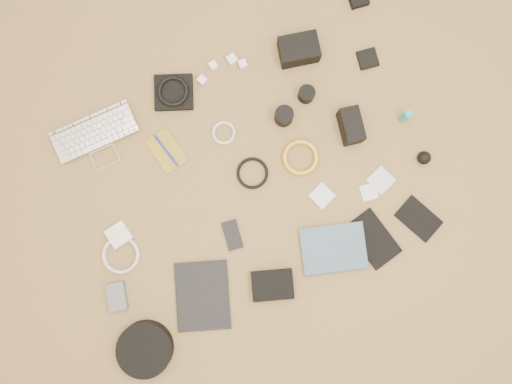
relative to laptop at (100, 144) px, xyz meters
name	(u,v)px	position (x,y,z in m)	size (l,w,h in m)	color
room_shell	(238,116)	(0.46, -0.39, 1.24)	(4.04, 4.04, 2.58)	olive
laptop	(100,144)	(0.00, 0.00, 0.00)	(0.33, 0.23, 0.03)	silver
headphone_pouch	(174,93)	(0.34, 0.06, 0.00)	(0.15, 0.14, 0.03)	black
headphones	(173,91)	(0.34, 0.06, 0.02)	(0.12, 0.12, 0.02)	black
charger_a	(202,80)	(0.46, 0.06, 0.00)	(0.03, 0.03, 0.03)	white
charger_b	(213,66)	(0.52, 0.10, 0.00)	(0.03, 0.03, 0.03)	white
charger_c	(232,60)	(0.60, 0.09, 0.00)	(0.03, 0.03, 0.03)	white
charger_d	(243,64)	(0.63, 0.05, 0.00)	(0.03, 0.03, 0.03)	white
dslr_camera	(299,50)	(0.84, 0.01, 0.03)	(0.15, 0.10, 0.09)	black
notebook_olive	(167,151)	(0.22, -0.13, -0.01)	(0.10, 0.16, 0.01)	olive
pen_blue	(166,151)	(0.22, -0.13, 0.00)	(0.01, 0.01, 0.15)	#1525AB
cable_white_a	(224,133)	(0.45, -0.16, -0.01)	(0.09, 0.09, 0.01)	silver
lens_a	(284,116)	(0.69, -0.20, 0.03)	(0.07, 0.07, 0.08)	black
lens_b	(306,94)	(0.80, -0.16, 0.02)	(0.06, 0.06, 0.06)	black
card_reader	(368,59)	(1.08, -0.13, 0.00)	(0.07, 0.07, 0.02)	black
power_brick	(119,235)	(-0.07, -0.35, 0.00)	(0.08, 0.08, 0.03)	white
cable_white_b	(121,255)	(-0.10, -0.42, -0.01)	(0.14, 0.14, 0.01)	silver
cable_black	(252,173)	(0.49, -0.35, -0.01)	(0.12, 0.12, 0.01)	black
cable_yellow	(300,158)	(0.68, -0.37, -0.01)	(0.14, 0.14, 0.02)	yellow
flash	(351,126)	(0.90, -0.34, 0.04)	(0.07, 0.13, 0.10)	black
lens_cleaner	(405,116)	(1.10, -0.39, 0.03)	(0.03, 0.03, 0.10)	#19A1A7
battery_charger	(117,296)	(-0.17, -0.56, 0.00)	(0.07, 0.11, 0.03)	#5C5C61
tablet	(203,296)	(0.12, -0.69, -0.01)	(0.20, 0.26, 0.01)	black
phone	(232,235)	(0.32, -0.53, -0.01)	(0.06, 0.11, 0.01)	black
filter_case_left	(322,196)	(0.69, -0.54, -0.01)	(0.08, 0.08, 0.01)	silver
filter_case_mid	(369,192)	(0.87, -0.60, -0.01)	(0.06, 0.06, 0.01)	silver
filter_case_right	(381,180)	(0.93, -0.58, -0.01)	(0.08, 0.08, 0.01)	silver
air_blower	(424,158)	(1.11, -0.57, 0.01)	(0.05, 0.05, 0.05)	black
headphone_case	(145,349)	(-0.15, -0.78, 0.02)	(0.21, 0.21, 0.06)	black
drive_case	(272,285)	(0.38, -0.76, 0.01)	(0.16, 0.11, 0.04)	black
paperback	(337,272)	(0.62, -0.82, 0.00)	(0.18, 0.24, 0.02)	#455C75
notebook_black_a	(373,239)	(0.80, -0.77, -0.01)	(0.13, 0.20, 0.01)	black
notebook_black_b	(419,219)	(0.99, -0.77, -0.01)	(0.10, 0.16, 0.01)	black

